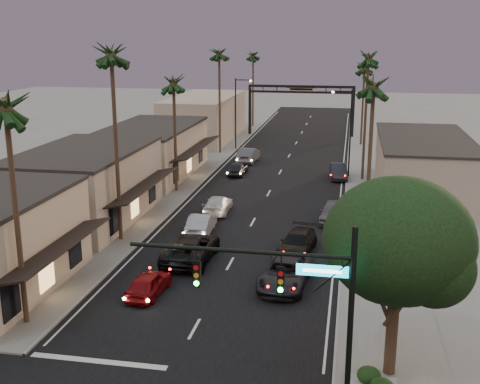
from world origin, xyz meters
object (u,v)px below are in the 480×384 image
at_px(curbside_black, 297,243).
at_px(palm_lc, 173,79).
at_px(palm_ra, 374,80).
at_px(oncoming_red, 149,283).
at_px(palm_far, 253,53).
at_px(palm_ld, 219,51).
at_px(streetlight_right, 348,126).
at_px(palm_rb, 369,55).
at_px(oncoming_silver, 201,224).
at_px(arch, 301,98).
at_px(palm_lb, 111,49).
at_px(traffic_signal, 299,294).
at_px(streetlight_left, 238,108).
at_px(curbside_near, 285,273).
at_px(palm_rc, 365,65).
at_px(palm_la, 5,99).
at_px(corner_tree, 400,246).
at_px(oncoming_pickup, 191,248).

bearing_deg(curbside_black, palm_lc, 139.14).
distance_m(palm_ra, oncoming_red, 19.35).
xyz_separation_m(palm_ra, palm_far, (-16.90, 54.00, 0.00)).
xyz_separation_m(palm_ld, palm_far, (0.30, 23.00, -0.97)).
distance_m(streetlight_right, palm_ra, 21.94).
distance_m(streetlight_right, palm_rb, 7.35).
relative_size(palm_far, oncoming_silver, 2.90).
bearing_deg(arch, palm_lb, -100.16).
bearing_deg(curbside_black, oncoming_red, -125.46).
bearing_deg(traffic_signal, streetlight_left, 103.14).
distance_m(palm_lc, oncoming_silver, 15.87).
bearing_deg(curbside_near, oncoming_silver, 135.95).
xyz_separation_m(palm_ld, oncoming_silver, (5.28, -30.38, -11.67)).
bearing_deg(palm_rc, palm_la, -107.37).
distance_m(corner_tree, palm_lc, 34.09).
height_order(palm_rb, palm_rc, palm_rb).
xyz_separation_m(corner_tree, curbside_near, (-5.59, 8.78, -5.20)).
height_order(palm_rb, oncoming_silver, palm_rb).
distance_m(palm_ld, oncoming_silver, 32.96).
xyz_separation_m(arch, oncoming_red, (-3.59, -56.49, -4.85)).
distance_m(palm_lc, palm_rb, 19.07).
distance_m(streetlight_left, oncoming_pickup, 39.37).
relative_size(streetlight_left, palm_rc, 0.74).
distance_m(streetlight_right, oncoming_silver, 23.26).
xyz_separation_m(streetlight_left, palm_la, (-1.68, -49.00, 6.11)).
height_order(corner_tree, curbside_black, corner_tree).
xyz_separation_m(corner_tree, oncoming_pickup, (-12.10, 11.68, -5.13)).
height_order(corner_tree, palm_lb, palm_lb).
bearing_deg(oncoming_pickup, streetlight_right, -109.38).
relative_size(palm_ld, palm_rc, 1.16).
xyz_separation_m(oncoming_red, curbside_black, (7.66, 8.22, 0.05)).
bearing_deg(oncoming_pickup, palm_ra, -155.66).
bearing_deg(streetlight_left, oncoming_pickup, -83.69).
xyz_separation_m(corner_tree, streetlight_left, (-16.40, 50.55, -0.65)).
relative_size(palm_la, palm_lb, 0.87).
distance_m(oncoming_pickup, curbside_near, 7.12).
bearing_deg(oncoming_pickup, curbside_near, 156.86).
xyz_separation_m(corner_tree, palm_ld, (-18.08, 47.55, 6.44)).
height_order(traffic_signal, palm_ld, palm_ld).
relative_size(streetlight_right, streetlight_left, 1.00).
xyz_separation_m(traffic_signal, arch, (-5.69, 66.00, 0.45)).
height_order(palm_lb, palm_far, palm_lb).
relative_size(corner_tree, oncoming_silver, 1.93).
bearing_deg(palm_la, arch, 81.97).
bearing_deg(palm_ld, curbside_black, -69.16).
bearing_deg(arch, palm_la, -98.03).
bearing_deg(palm_ld, arch, 60.17).
bearing_deg(arch, oncoming_silver, -94.19).
distance_m(palm_lb, palm_rc, 45.48).
bearing_deg(arch, corner_tree, -81.38).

